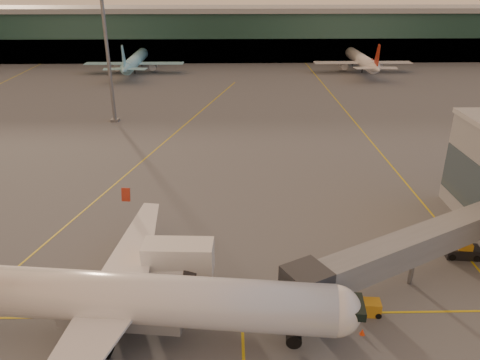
{
  "coord_description": "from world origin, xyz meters",
  "views": [
    {
      "loc": [
        4.09,
        -28.87,
        28.57
      ],
      "look_at": [
        5.24,
        23.91,
        5.0
      ],
      "focal_mm": 35.0,
      "sensor_mm": 36.0,
      "label": 1
    }
  ],
  "objects_px": {
    "main_airplane": "(120,300)",
    "gpu_cart": "(368,308)",
    "pushback_tug": "(463,251)",
    "catering_truck": "(180,263)"
  },
  "relations": [
    {
      "from": "main_airplane",
      "to": "gpu_cart",
      "type": "distance_m",
      "value": 21.95
    },
    {
      "from": "main_airplane",
      "to": "pushback_tug",
      "type": "height_order",
      "value": "main_airplane"
    },
    {
      "from": "gpu_cart",
      "to": "pushback_tug",
      "type": "bearing_deg",
      "value": 40.56
    },
    {
      "from": "catering_truck",
      "to": "pushback_tug",
      "type": "distance_m",
      "value": 30.71
    },
    {
      "from": "catering_truck",
      "to": "pushback_tug",
      "type": "relative_size",
      "value": 1.78
    },
    {
      "from": "main_airplane",
      "to": "gpu_cart",
      "type": "relative_size",
      "value": 16.41
    },
    {
      "from": "main_airplane",
      "to": "catering_truck",
      "type": "relative_size",
      "value": 5.9
    },
    {
      "from": "gpu_cart",
      "to": "pushback_tug",
      "type": "relative_size",
      "value": 0.64
    },
    {
      "from": "gpu_cart",
      "to": "pushback_tug",
      "type": "height_order",
      "value": "pushback_tug"
    },
    {
      "from": "gpu_cart",
      "to": "pushback_tug",
      "type": "xyz_separation_m",
      "value": [
        12.91,
        9.11,
        0.09
      ]
    }
  ]
}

